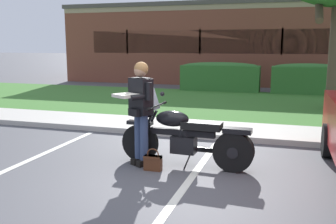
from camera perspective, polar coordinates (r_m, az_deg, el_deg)
ground_plane at (r=5.67m, az=2.65°, el=-10.38°), size 140.00×140.00×0.00m
curb_strip at (r=8.12m, az=7.41°, el=-3.68°), size 60.00×0.20×0.12m
concrete_walk at (r=8.94m, az=8.36°, el=-2.56°), size 60.00×1.50×0.08m
grass_lawn at (r=12.83m, az=11.19°, el=1.16°), size 60.00×6.48×0.06m
stall_stripe_0 at (r=7.07m, az=-20.04°, el=-6.78°), size 0.13×4.40×0.01m
stall_stripe_1 at (r=5.84m, az=3.52°, el=-9.72°), size 0.13×4.40×0.01m
motorcycle at (r=6.22m, az=3.26°, el=-3.79°), size 2.24×0.82×1.26m
rider_person at (r=6.20m, az=-4.22°, el=1.04°), size 0.59×0.67×1.70m
handbag at (r=6.11m, az=-2.26°, el=-7.39°), size 0.28×0.13×0.36m
hedge_left at (r=16.22m, az=7.78°, el=5.30°), size 3.26×0.90×1.24m
hedge_center_left at (r=16.01m, az=20.18°, el=4.72°), size 2.79×0.90×1.24m
brick_building at (r=22.85m, az=16.85°, el=9.73°), size 22.29×9.69×4.00m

